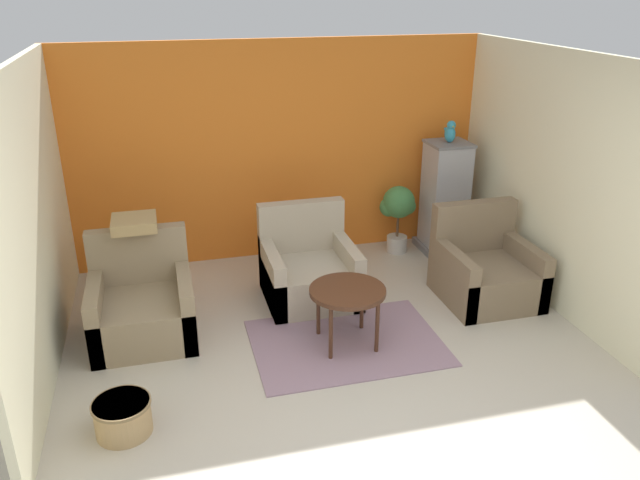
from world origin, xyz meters
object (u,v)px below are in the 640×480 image
Objects in this scene: armchair_right at (485,272)px; parrot at (450,132)px; birdcage at (445,198)px; wicker_basket at (123,416)px; potted_plant at (398,209)px; armchair_left at (143,307)px; armchair_middle at (309,272)px; coffee_table at (347,295)px.

parrot is at bearing 84.64° from armchair_right.
wicker_basket is (-3.57, -2.44, -0.50)m from birdcage.
birdcage is 0.56m from potted_plant.
armchair_middle is at bearing 11.51° from armchair_left.
armchair_left is at bearing 83.43° from wicker_basket.
birdcage is at bearing 18.04° from armchair_left.
wicker_basket is at bearing -96.57° from armchair_left.
armchair_middle is 2.41m from wicker_basket.
birdcage reaches higher than potted_plant.
wicker_basket is (-0.15, -1.32, -0.14)m from armchair_left.
armchair_right is at bearing -2.14° from armchair_left.
parrot is 0.61× the size of wicker_basket.
armchair_left is 1.00× the size of armchair_right.
birdcage is 5.17× the size of parrot.
armchair_left and armchair_right have the same top height.
potted_plant is at bearing 172.95° from birdcage.
wicker_basket is at bearing -145.70° from birdcage.
armchair_left and armchair_middle have the same top height.
birdcage reaches higher than armchair_right.
potted_plant is at bearing 57.02° from coffee_table.
armchair_right and armchair_middle have the same top height.
coffee_table is 2.03m from wicker_basket.
coffee_table is at bearing -122.98° from potted_plant.
wicker_basket is at bearing -140.41° from potted_plant.
armchair_left is 1.34m from wicker_basket.
birdcage is 3.15× the size of wicker_basket.
armchair_middle is (1.60, 0.33, 0.00)m from armchair_left.
parrot is 0.31× the size of potted_plant.
coffee_table is 2.43m from birdcage.
parrot is (1.82, 0.79, 1.13)m from armchair_middle.
potted_plant is at bearing 108.15° from armchair_right.
parrot reaches higher than armchair_right.
armchair_middle is 2.01m from birdcage.
potted_plant reaches higher than wicker_basket.
armchair_middle is at bearing 165.18° from armchair_right.
coffee_table is at bearing -163.05° from armchair_right.
birdcage is 1.62× the size of potted_plant.
armchair_left is 0.70× the size of birdcage.
coffee_table is 2.59m from parrot.
coffee_table is 1.67m from armchair_right.
armchair_left is (-1.72, 0.61, -0.21)m from coffee_table.
armchair_middle is (-0.11, 0.93, -0.21)m from coffee_table.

